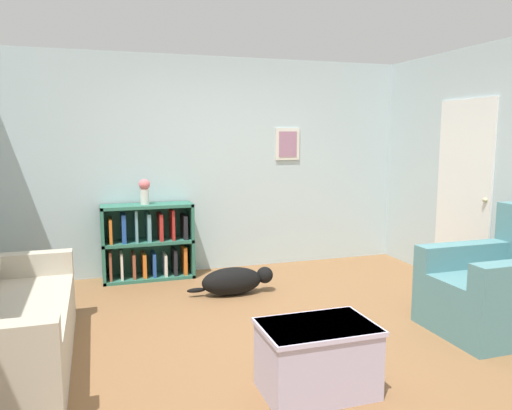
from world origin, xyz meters
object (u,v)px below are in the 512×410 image
(recliner_chair, at_px, (502,289))
(couch, at_px, (0,327))
(bookshelf, at_px, (149,243))
(coffee_table, at_px, (317,356))
(dog, at_px, (235,281))
(vase, at_px, (145,190))

(recliner_chair, bearing_deg, couch, 172.69)
(couch, bearing_deg, bookshelf, 58.26)
(recliner_chair, distance_m, coffee_table, 2.01)
(couch, relative_size, bookshelf, 1.85)
(couch, distance_m, recliner_chair, 4.00)
(dog, bearing_deg, bookshelf, 131.29)
(bookshelf, height_order, dog, bookshelf)
(couch, bearing_deg, dog, 28.69)
(recliner_chair, height_order, coffee_table, recliner_chair)
(vase, bearing_deg, bookshelf, 33.27)
(dog, bearing_deg, recliner_chair, -40.18)
(coffee_table, bearing_deg, dog, 89.21)
(coffee_table, xyz_separation_m, vase, (-0.79, 2.98, 0.80))
(couch, height_order, dog, couch)
(coffee_table, xyz_separation_m, dog, (0.03, 2.10, -0.09))
(bookshelf, height_order, vase, vase)
(coffee_table, distance_m, dog, 2.10)
(couch, xyz_separation_m, vase, (1.22, 2.00, 0.73))
(coffee_table, bearing_deg, bookshelf, 104.25)
(couch, height_order, vase, vase)
(bookshelf, xyz_separation_m, vase, (-0.03, -0.02, 0.62))
(couch, relative_size, dog, 2.07)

